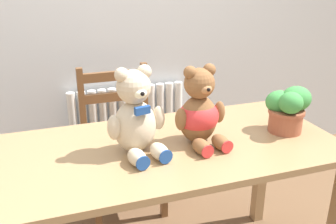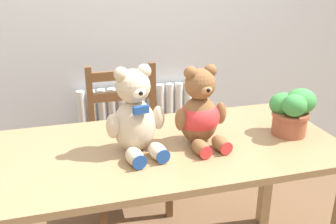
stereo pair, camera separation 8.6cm
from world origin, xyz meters
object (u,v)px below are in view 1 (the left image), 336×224
object	(u,v)px
wooden_chair_behind	(120,140)
potted_plant	(288,108)
teddy_bear_left	(136,117)
teddy_bear_right	(199,113)

from	to	relation	value
wooden_chair_behind	potted_plant	size ratio (longest dim) A/B	4.22
teddy_bear_left	wooden_chair_behind	bearing A→B (deg)	-107.65
teddy_bear_right	potted_plant	world-z (taller)	teddy_bear_right
teddy_bear_left	teddy_bear_right	size ratio (longest dim) A/B	1.05
potted_plant	teddy_bear_left	bearing A→B (deg)	178.37
wooden_chair_behind	teddy_bear_left	size ratio (longest dim) A/B	2.50
wooden_chair_behind	teddy_bear_right	world-z (taller)	teddy_bear_right
wooden_chair_behind	potted_plant	xyz separation A→B (m)	(0.63, -0.83, 0.44)
teddy_bear_left	teddy_bear_right	bearing A→B (deg)	169.49
potted_plant	wooden_chair_behind	bearing A→B (deg)	127.29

